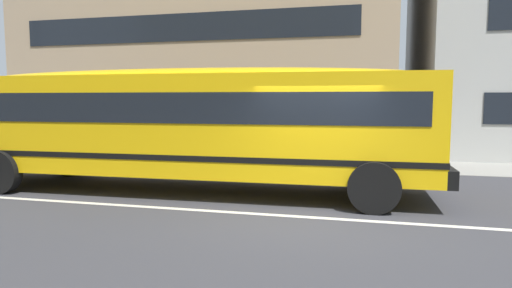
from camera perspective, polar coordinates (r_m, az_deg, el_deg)
name	(u,v)px	position (r m, az deg, el deg)	size (l,w,h in m)	color
ground_plane	(312,218)	(8.58, 7.22, -9.36)	(400.00, 400.00, 0.00)	#38383D
sidewalk_far	(337,164)	(15.65, 10.37, -2.52)	(120.00, 3.00, 0.01)	gray
lane_centreline	(312,217)	(8.58, 7.22, -9.34)	(110.00, 0.16, 0.01)	silver
school_bus	(180,119)	(10.93, -9.78, 3.19)	(13.29, 3.15, 2.96)	yellow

